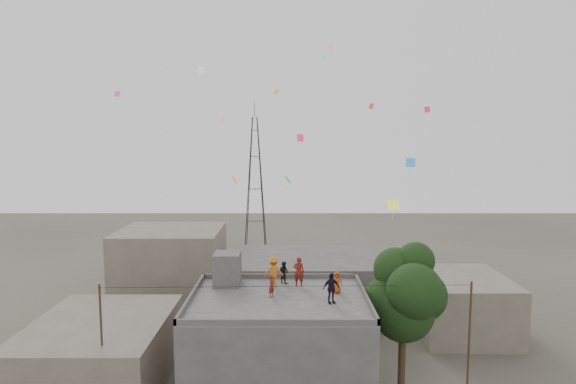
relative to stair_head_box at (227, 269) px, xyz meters
name	(u,v)px	position (x,y,z in m)	size (l,w,h in m)	color
main_building	(279,350)	(3.20, -2.60, -4.05)	(10.00, 8.00, 6.10)	#454341
parapet	(278,296)	(3.20, -2.60, -0.85)	(10.00, 8.00, 0.30)	#454341
stair_head_box	(227,269)	(0.00, 0.00, 0.00)	(1.60, 1.80, 2.00)	#454341
neighbor_west	(101,352)	(-7.80, -0.60, -5.10)	(8.00, 10.00, 4.00)	#61594D
neighbor_north	(305,285)	(5.20, 11.40, -4.60)	(12.00, 9.00, 5.00)	#454341
neighbor_northwest	(171,268)	(-6.80, 13.40, -3.60)	(9.00, 8.00, 7.00)	#61594D
neighbor_east	(460,304)	(17.20, 7.40, -4.90)	(7.00, 8.00, 4.40)	#61594D
tree	(406,295)	(10.57, -2.00, -1.00)	(4.90, 4.60, 9.10)	black
utility_line	(287,346)	(3.70, -3.85, -3.27)	(20.12, 0.62, 7.40)	black
transmission_tower	(255,182)	(-0.80, 37.40, 1.97)	(2.97, 2.97, 20.01)	black
person_red_adult	(299,272)	(4.40, -0.30, -0.09)	(0.66, 0.43, 1.81)	maroon
person_orange_child	(337,282)	(6.60, -1.63, -0.36)	(0.63, 0.41, 1.28)	#B34314
person_dark_child	(284,272)	(3.47, 0.35, -0.32)	(0.66, 0.52, 1.37)	black
person_dark_adult	(331,288)	(6.10, -3.38, -0.15)	(0.99, 0.41, 1.69)	black
person_orange_adult	(274,272)	(2.86, -0.34, -0.09)	(1.17, 0.67, 1.82)	#CA6B17
person_red_child	(272,286)	(2.82, -2.32, -0.35)	(0.48, 0.31, 1.31)	maroon
kites	(311,126)	(5.35, 4.66, 8.85)	(23.11, 18.62, 11.94)	#FD571A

